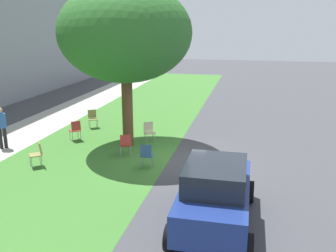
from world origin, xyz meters
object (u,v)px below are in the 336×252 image
at_px(parked_car, 215,193).
at_px(chair_2, 125,143).
at_px(chair_1, 37,152).
at_px(pedestrian_0, 1,126).
at_px(chair_4, 146,154).
at_px(street_tree, 125,33).
at_px(chair_3, 93,117).
at_px(chair_0, 149,131).
at_px(chair_5, 75,129).

bearing_deg(parked_car, chair_2, 41.98).
distance_m(chair_1, pedestrian_0, 2.91).
relative_size(chair_4, parked_car, 0.24).
xyz_separation_m(street_tree, parked_car, (-5.54, -4.13, -3.69)).
distance_m(street_tree, parked_car, 7.83).
bearing_deg(chair_1, chair_2, -58.38).
height_order(street_tree, chair_3, street_tree).
bearing_deg(pedestrian_0, chair_3, -31.76).
bearing_deg(chair_0, street_tree, 126.50).
bearing_deg(street_tree, chair_2, -165.76).
relative_size(chair_3, pedestrian_0, 0.52).
bearing_deg(chair_1, pedestrian_0, 58.72).
bearing_deg(pedestrian_0, chair_5, -56.54).
bearing_deg(pedestrian_0, chair_4, -97.41).
xyz_separation_m(chair_0, pedestrian_0, (-2.03, 5.56, 0.41)).
xyz_separation_m(chair_3, parked_car, (-7.74, -6.67, 0.32)).
relative_size(chair_1, chair_4, 1.00).
relative_size(street_tree, pedestrian_0, 3.82).
height_order(chair_4, chair_5, same).
relative_size(street_tree, chair_0, 7.33).
xyz_separation_m(chair_1, pedestrian_0, (1.50, 2.46, 0.41)).
bearing_deg(chair_4, chair_5, 58.07).
bearing_deg(parked_car, chair_4, 39.74).
xyz_separation_m(chair_0, chair_1, (-3.53, 3.10, 0.00)).
relative_size(chair_5, pedestrian_0, 0.52).
bearing_deg(chair_0, chair_5, 97.96).
relative_size(street_tree, chair_4, 7.33).
bearing_deg(chair_3, chair_1, -177.96).
bearing_deg(chair_3, parked_car, -139.22).
xyz_separation_m(chair_4, chair_5, (2.40, 3.85, 0.00)).
bearing_deg(chair_2, chair_5, 62.64).
height_order(street_tree, chair_2, street_tree).
bearing_deg(street_tree, chair_3, 49.14).
height_order(street_tree, chair_5, street_tree).
distance_m(chair_1, chair_3, 5.18).
height_order(chair_2, chair_5, same).
bearing_deg(chair_1, chair_0, -41.34).
height_order(street_tree, parked_car, street_tree).
bearing_deg(street_tree, chair_4, -147.98).
relative_size(chair_2, pedestrian_0, 0.52).
distance_m(chair_0, chair_4, 2.93).
height_order(street_tree, chair_1, street_tree).
relative_size(chair_2, chair_5, 1.00).
height_order(street_tree, chair_0, street_tree).
bearing_deg(parked_car, chair_3, 40.78).
height_order(chair_0, chair_2, same).
distance_m(chair_3, chair_5, 2.10).
distance_m(chair_0, chair_3, 3.68).
bearing_deg(chair_0, pedestrian_0, 110.04).
distance_m(chair_4, pedestrian_0, 6.32).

